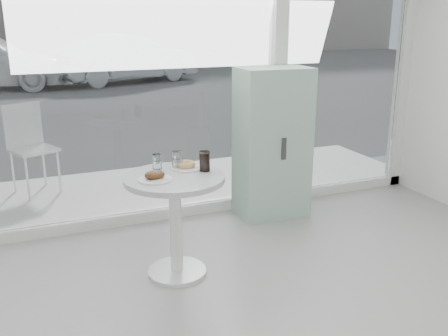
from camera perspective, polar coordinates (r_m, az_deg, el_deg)
name	(u,v)px	position (r m, az deg, el deg)	size (l,w,h in m)	color
storefront	(197,33)	(4.61, -3.11, 15.10)	(5.00, 0.14, 3.00)	white
main_table	(175,205)	(3.63, -5.61, -4.21)	(0.72, 0.72, 0.77)	white
patio_deck	(170,186)	(5.65, -6.25, -2.09)	(5.60, 1.60, 0.05)	silver
street	(65,76)	(17.51, -17.76, 9.97)	(40.00, 24.00, 0.00)	#3D3D3D
mint_cabinet	(272,143)	(4.74, 5.52, 2.84)	(0.67, 0.47, 1.42)	#95BEA6
patio_chair	(30,142)	(5.65, -21.32, 2.74)	(0.53, 0.53, 0.94)	white
car_silver	(126,59)	(15.20, -11.16, 12.16)	(1.47, 4.22, 1.39)	#AFB2B7
plate_fritter	(155,176)	(3.47, -7.86, -0.97)	(0.23, 0.23, 0.07)	white
plate_donut	(186,166)	(3.71, -4.36, 0.25)	(0.24, 0.24, 0.06)	white
water_tumbler_a	(157,162)	(3.72, -7.67, 0.63)	(0.07, 0.07, 0.11)	white
water_tumbler_b	(177,161)	(3.71, -5.37, 0.81)	(0.08, 0.08, 0.13)	white
cola_glass	(205,162)	(3.63, -2.22, 0.74)	(0.08, 0.08, 0.15)	white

